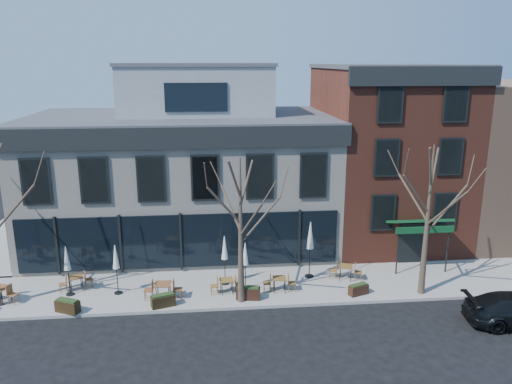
{
  "coord_description": "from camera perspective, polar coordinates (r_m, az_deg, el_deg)",
  "views": [
    {
      "loc": [
        1.56,
        -25.78,
        11.36
      ],
      "look_at": [
        4.3,
        2.0,
        4.02
      ],
      "focal_mm": 35.0,
      "sensor_mm": 36.0,
      "label": 1
    }
  ],
  "objects": [
    {
      "name": "umbrella_3",
      "position": [
        25.17,
        -1.24,
        -7.37
      ],
      "size": [
        0.39,
        0.39,
        2.47
      ],
      "color": "black",
      "rests_on": "sidewalk_front"
    },
    {
      "name": "planter_3",
      "position": [
        25.63,
        11.63,
        -10.84
      ],
      "size": [
        1.07,
        0.71,
        0.55
      ],
      "color": "#311B10",
      "rests_on": "sidewalk_front"
    },
    {
      "name": "cafe_set_0",
      "position": [
        27.22,
        -27.1,
        -10.21
      ],
      "size": [
        1.8,
        1.02,
        0.93
      ],
      "color": "brown",
      "rests_on": "sidewalk_front"
    },
    {
      "name": "red_brick_building",
      "position": [
        33.32,
        14.58,
        4.37
      ],
      "size": [
        8.2,
        11.78,
        11.18
      ],
      "color": "brown",
      "rests_on": "ground"
    },
    {
      "name": "planter_1",
      "position": [
        24.39,
        -10.58,
        -12.07
      ],
      "size": [
        1.19,
        0.77,
        0.62
      ],
      "color": "black",
      "rests_on": "sidewalk_front"
    },
    {
      "name": "tree_right",
      "position": [
        25.33,
        19.04,
        -2.93
      ],
      "size": [
        3.72,
        3.77,
        7.48
      ],
      "color": "#382B21",
      "rests_on": "sidewalk_front"
    },
    {
      "name": "ground",
      "position": [
        28.22,
        -8.43,
        -9.17
      ],
      "size": [
        120.0,
        120.0,
        0.0
      ],
      "primitive_type": "plane",
      "color": "black",
      "rests_on": "ground"
    },
    {
      "name": "planter_2",
      "position": [
        24.68,
        -0.9,
        -11.44
      ],
      "size": [
        1.21,
        0.64,
        0.64
      ],
      "color": "black",
      "rests_on": "sidewalk_front"
    },
    {
      "name": "cafe_set_5",
      "position": [
        27.1,
        10.21,
        -8.85
      ],
      "size": [
        1.8,
        0.95,
        0.92
      ],
      "color": "brown",
      "rests_on": "sidewalk_front"
    },
    {
      "name": "umbrella_0",
      "position": [
        26.14,
        -20.81,
        -7.38
      ],
      "size": [
        0.41,
        0.41,
        2.55
      ],
      "color": "black",
      "rests_on": "sidewalk_front"
    },
    {
      "name": "cafe_set_1",
      "position": [
        27.09,
        -19.88,
        -9.59
      ],
      "size": [
        1.7,
        1.02,
        0.88
      ],
      "color": "brown",
      "rests_on": "sidewalk_front"
    },
    {
      "name": "umbrella_2",
      "position": [
        25.67,
        -3.61,
        -6.67
      ],
      "size": [
        0.42,
        0.42,
        2.62
      ],
      "color": "black",
      "rests_on": "sidewalk_front"
    },
    {
      "name": "corner_building",
      "position": [
        31.59,
        -8.21,
        2.46
      ],
      "size": [
        18.39,
        10.39,
        11.1
      ],
      "color": "beige",
      "rests_on": "ground"
    },
    {
      "name": "cafe_set_4",
      "position": [
        25.43,
        2.69,
        -10.3
      ],
      "size": [
        1.68,
        0.71,
        0.88
      ],
      "color": "brown",
      "rests_on": "sidewalk_front"
    },
    {
      "name": "sidewalk_side",
      "position": [
        36.08,
        -26.21,
        -5.07
      ],
      "size": [
        4.5,
        12.0,
        0.15
      ],
      "primitive_type": "cube",
      "color": "gray",
      "rests_on": "ground"
    },
    {
      "name": "umbrella_4",
      "position": [
        26.47,
        6.21,
        -5.3
      ],
      "size": [
        0.49,
        0.49,
        3.09
      ],
      "color": "black",
      "rests_on": "sidewalk_front"
    },
    {
      "name": "cafe_set_3",
      "position": [
        25.26,
        -3.37,
        -10.5
      ],
      "size": [
        1.7,
        0.74,
        0.88
      ],
      "color": "brown",
      "rests_on": "sidewalk_front"
    },
    {
      "name": "umbrella_1",
      "position": [
        25.55,
        -15.73,
        -7.44
      ],
      "size": [
        0.41,
        0.41,
        2.56
      ],
      "color": "black",
      "rests_on": "sidewalk_front"
    },
    {
      "name": "planter_0",
      "position": [
        25.06,
        -20.74,
        -12.07
      ],
      "size": [
        1.21,
        0.87,
        0.63
      ],
      "color": "black",
      "rests_on": "sidewalk_front"
    },
    {
      "name": "tree_mid",
      "position": [
        23.2,
        -1.74,
        -4.31
      ],
      "size": [
        3.5,
        3.55,
        7.04
      ],
      "color": "#382B21",
      "rests_on": "sidewalk_front"
    },
    {
      "name": "sidewalk_front",
      "position": [
        26.24,
        -1.42,
        -10.73
      ],
      "size": [
        33.5,
        4.7,
        0.15
      ],
      "primitive_type": "cube",
      "color": "gray",
      "rests_on": "ground"
    },
    {
      "name": "cafe_set_2",
      "position": [
        25.0,
        -10.56,
        -10.88
      ],
      "size": [
        1.89,
        0.78,
        0.99
      ],
      "color": "brown",
      "rests_on": "sidewalk_front"
    }
  ]
}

